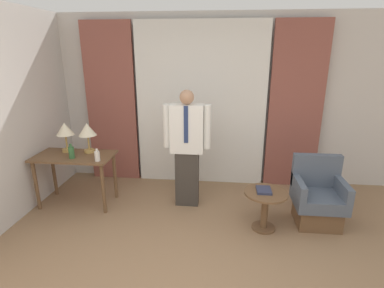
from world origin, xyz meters
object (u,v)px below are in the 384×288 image
at_px(desk, 75,163).
at_px(book, 264,190).
at_px(table_lamp_left, 65,130).
at_px(side_table, 265,204).
at_px(person, 187,145).
at_px(bottle_near_edge, 71,152).
at_px(table_lamp_right, 87,131).
at_px(armchair, 317,199).
at_px(bottle_by_lamp, 97,156).

bearing_deg(desk, book, -8.26).
distance_m(table_lamp_left, side_table, 2.91).
bearing_deg(table_lamp_left, book, -10.68).
relative_size(table_lamp_left, person, 0.26).
bearing_deg(table_lamp_left, person, 0.01).
distance_m(person, side_table, 1.28).
height_order(bottle_near_edge, book, bottle_near_edge).
bearing_deg(table_lamp_right, table_lamp_left, 180.00).
height_order(table_lamp_right, person, person).
relative_size(bottle_near_edge, person, 0.12).
distance_m(table_lamp_right, person, 1.42).
height_order(table_lamp_left, book, table_lamp_left).
relative_size(table_lamp_left, table_lamp_right, 1.00).
distance_m(person, armchair, 1.83).
height_order(bottle_near_edge, bottle_by_lamp, bottle_near_edge).
bearing_deg(table_lamp_right, bottle_by_lamp, -51.97).
bearing_deg(bottle_near_edge, armchair, -0.96).
relative_size(bottle_near_edge, bottle_by_lamp, 1.18).
distance_m(bottle_by_lamp, armchair, 2.90).
relative_size(table_lamp_right, person, 0.26).
relative_size(bottle_by_lamp, side_table, 0.32).
xyz_separation_m(person, book, (1.00, -0.52, -0.37)).
xyz_separation_m(person, armchair, (1.71, -0.31, -0.57)).
bearing_deg(armchair, side_table, -162.15).
relative_size(bottle_near_edge, armchair, 0.23).
xyz_separation_m(bottle_by_lamp, book, (2.15, -0.19, -0.29)).
bearing_deg(bottle_near_edge, table_lamp_right, 63.28).
distance_m(table_lamp_right, book, 2.52).
height_order(desk, side_table, desk).
bearing_deg(bottle_near_edge, book, -5.78).
bearing_deg(book, desk, 171.74).
height_order(desk, book, desk).
bearing_deg(desk, bottle_near_edge, -73.69).
distance_m(bottle_by_lamp, book, 2.18).
bearing_deg(book, side_table, -32.79).
bearing_deg(table_lamp_right, desk, -139.03).
height_order(person, side_table, person).
bearing_deg(side_table, bottle_by_lamp, 174.63).
bearing_deg(person, side_table, -27.51).
bearing_deg(armchair, desk, 177.02).
height_order(bottle_by_lamp, armchair, bottle_by_lamp).
height_order(desk, bottle_by_lamp, bottle_by_lamp).
height_order(table_lamp_left, person, person).
distance_m(desk, table_lamp_right, 0.48).
xyz_separation_m(table_lamp_right, book, (2.41, -0.52, -0.54)).
relative_size(bottle_by_lamp, book, 0.79).
xyz_separation_m(armchair, side_table, (-0.68, -0.22, 0.02)).
relative_size(bottle_by_lamp, person, 0.10).
bearing_deg(bottle_by_lamp, book, -4.97).
height_order(table_lamp_right, book, table_lamp_right).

